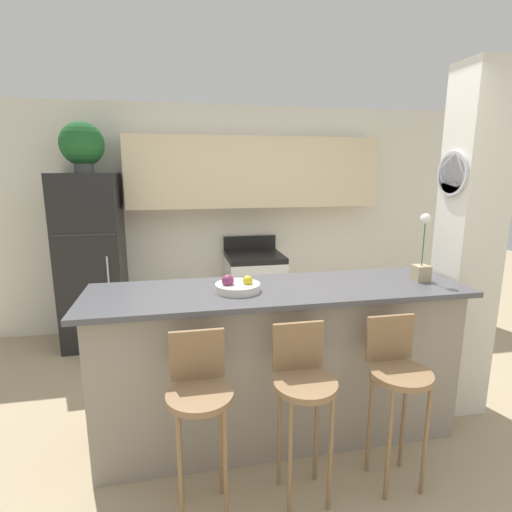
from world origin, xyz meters
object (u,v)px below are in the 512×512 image
(refrigerator, at_px, (92,261))
(bar_stool_left, at_px, (200,398))
(potted_plant_on_fridge, at_px, (82,145))
(orchid_vase, at_px, (422,261))
(fruit_bowl, at_px, (237,286))
(bar_stool_mid, at_px, (303,387))
(bar_stool_right, at_px, (397,376))
(stove_range, at_px, (255,292))

(refrigerator, height_order, bar_stool_left, refrigerator)
(potted_plant_on_fridge, distance_m, orchid_vase, 3.28)
(refrigerator, bearing_deg, orchid_vase, -36.65)
(refrigerator, distance_m, fruit_bowl, 2.27)
(potted_plant_on_fridge, height_order, fruit_bowl, potted_plant_on_fridge)
(bar_stool_left, xyz_separation_m, fruit_bowl, (0.28, 0.53, 0.44))
(bar_stool_mid, distance_m, fruit_bowl, 0.74)
(bar_stool_mid, relative_size, orchid_vase, 2.12)
(fruit_bowl, bearing_deg, bar_stool_mid, -62.06)
(bar_stool_mid, bearing_deg, fruit_bowl, 117.94)
(bar_stool_right, bearing_deg, stove_range, 98.54)
(bar_stool_right, height_order, fruit_bowl, fruit_bowl)
(refrigerator, relative_size, bar_stool_mid, 1.81)
(refrigerator, relative_size, fruit_bowl, 6.27)
(bar_stool_left, distance_m, bar_stool_right, 1.13)
(bar_stool_right, bearing_deg, bar_stool_left, 180.00)
(stove_range, distance_m, potted_plant_on_fridge, 2.36)
(refrigerator, relative_size, bar_stool_right, 1.81)
(stove_range, bearing_deg, fruit_bowl, -104.37)
(stove_range, height_order, bar_stool_right, stove_range)
(bar_stool_left, bearing_deg, stove_range, 72.37)
(bar_stool_mid, distance_m, orchid_vase, 1.27)
(stove_range, bearing_deg, bar_stool_mid, -94.79)
(fruit_bowl, bearing_deg, bar_stool_left, -118.25)
(stove_range, height_order, orchid_vase, orchid_vase)
(refrigerator, distance_m, bar_stool_left, 2.61)
(refrigerator, distance_m, bar_stool_right, 3.20)
(bar_stool_mid, relative_size, fruit_bowl, 3.47)
(bar_stool_left, bearing_deg, bar_stool_right, 0.00)
(refrigerator, bearing_deg, bar_stool_right, -49.17)
(bar_stool_left, relative_size, potted_plant_on_fridge, 2.03)
(bar_stool_mid, bearing_deg, refrigerator, 122.23)
(stove_range, bearing_deg, refrigerator, 179.91)
(refrigerator, relative_size, orchid_vase, 3.83)
(bar_stool_left, xyz_separation_m, bar_stool_right, (1.13, 0.00, 0.00))
(refrigerator, relative_size, stove_range, 1.69)
(potted_plant_on_fridge, bearing_deg, bar_stool_left, -68.36)
(stove_range, relative_size, orchid_vase, 2.27)
(orchid_vase, relative_size, fruit_bowl, 1.64)
(stove_range, height_order, bar_stool_mid, stove_range)
(refrigerator, bearing_deg, stove_range, -0.09)
(stove_range, height_order, fruit_bowl, fruit_bowl)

